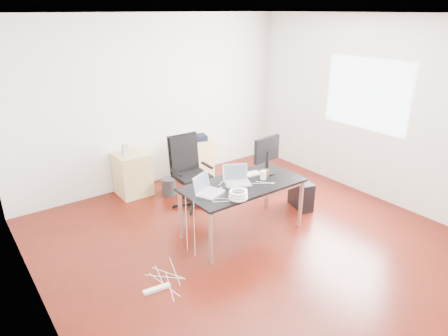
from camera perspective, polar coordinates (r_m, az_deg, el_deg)
room_shell at (r=4.81m, az=4.23°, el=4.26°), size 5.00×5.00×5.00m
desk at (r=5.23m, az=2.69°, el=-2.76°), size 1.60×0.80×0.73m
office_chair at (r=6.06m, az=-5.03°, el=-0.00°), size 0.50×0.52×1.08m
filing_cabinet_left at (r=6.65m, az=-12.95°, el=-0.83°), size 0.50×0.50×0.70m
filing_cabinet_right at (r=7.17m, az=-4.14°, el=1.36°), size 0.50×0.50×0.70m
pc_tower at (r=6.21m, az=10.94°, el=-3.68°), size 0.31×0.49×0.44m
wastebasket at (r=6.60m, az=-7.89°, el=-2.64°), size 0.26×0.26×0.28m
power_strip at (r=4.59m, az=-9.58°, el=-16.66°), size 0.31×0.10×0.04m
laptop_left at (r=4.92m, az=-2.43°, el=-3.00°), size 0.41×0.37×0.23m
laptop_right at (r=5.20m, az=1.88°, el=-1.59°), size 0.41×0.37×0.23m
monitor at (r=5.48m, az=6.14°, el=2.13°), size 0.45×0.26×0.51m
keyboard at (r=5.44m, az=3.07°, el=-1.03°), size 0.46×0.21×0.02m
cup_white at (r=5.33m, az=5.61°, el=-1.00°), size 0.11×0.11×0.12m
cup_brown at (r=5.43m, az=6.04°, el=-0.73°), size 0.10×0.10×0.10m
cable_coil at (r=4.77m, az=2.04°, el=-3.85°), size 0.24×0.24×0.11m
power_adapter at (r=4.99m, az=2.81°, el=-3.14°), size 0.08×0.08×0.03m
speaker at (r=6.47m, az=-13.95°, el=2.59°), size 0.09×0.08×0.18m
navy_garment at (r=7.02m, az=-3.79°, el=4.34°), size 0.35×0.31×0.09m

